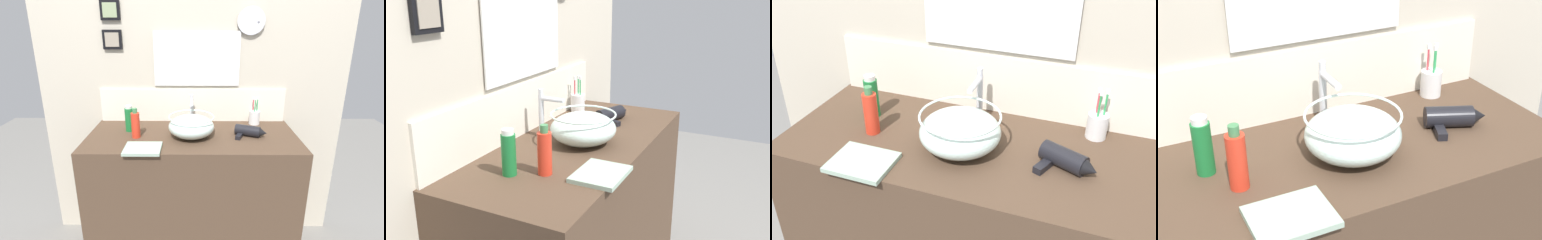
% 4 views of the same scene
% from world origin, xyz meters
% --- Properties ---
extents(vanity_counter, '(1.31, 0.57, 0.91)m').
position_xyz_m(vanity_counter, '(0.00, 0.00, 0.45)').
color(vanity_counter, '#4C3828').
rests_on(vanity_counter, ground).
extents(back_panel, '(2.12, 0.10, 2.33)m').
position_xyz_m(back_panel, '(-0.00, 0.31, 1.16)').
color(back_panel, beige).
rests_on(back_panel, ground).
extents(glass_bowl_sink, '(0.28, 0.28, 0.13)m').
position_xyz_m(glass_bowl_sink, '(-0.01, -0.03, 0.98)').
color(glass_bowl_sink, silver).
rests_on(glass_bowl_sink, vanity_counter).
extents(faucet, '(0.02, 0.12, 0.22)m').
position_xyz_m(faucet, '(-0.01, 0.16, 1.03)').
color(faucet, silver).
rests_on(faucet, vanity_counter).
extents(hair_drier, '(0.21, 0.14, 0.07)m').
position_xyz_m(hair_drier, '(0.35, -0.02, 0.94)').
color(hair_drier, black).
rests_on(hair_drier, vanity_counter).
extents(toothbrush_cup, '(0.07, 0.07, 0.19)m').
position_xyz_m(toothbrush_cup, '(0.43, 0.21, 0.96)').
color(toothbrush_cup, white).
rests_on(toothbrush_cup, vanity_counter).
extents(spray_bottle, '(0.05, 0.05, 0.17)m').
position_xyz_m(spray_bottle, '(-0.41, 0.07, 0.99)').
color(spray_bottle, '#197233').
rests_on(spray_bottle, vanity_counter).
extents(soap_dispenser, '(0.05, 0.05, 0.18)m').
position_xyz_m(soap_dispenser, '(-0.34, -0.04, 0.99)').
color(soap_dispenser, red).
rests_on(soap_dispenser, vanity_counter).
extents(hand_towel, '(0.20, 0.17, 0.02)m').
position_xyz_m(hand_towel, '(-0.27, -0.22, 0.92)').
color(hand_towel, '#99B29E').
rests_on(hand_towel, vanity_counter).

